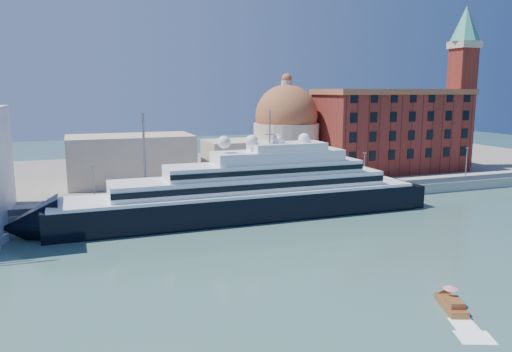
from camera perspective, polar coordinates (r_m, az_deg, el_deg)
name	(u,v)px	position (r m, az deg, el deg)	size (l,w,h in m)	color
ground	(306,251)	(79.45, 5.71, -8.56)	(400.00, 400.00, 0.00)	#355C54
quay	(238,200)	(109.58, -2.09, -2.71)	(180.00, 10.00, 2.50)	gray
land	(194,172)	(148.45, -7.05, 0.43)	(260.00, 72.00, 2.00)	slate
quay_fence	(244,195)	(105.02, -1.32, -2.22)	(180.00, 0.10, 1.20)	slate
superyacht	(232,198)	(97.27, -2.76, -2.51)	(82.48, 11.43, 24.65)	black
water_taxi	(452,304)	(63.38, 21.45, -13.44)	(3.99, 6.18, 2.79)	brown
warehouse	(391,130)	(147.41, 15.21, 5.10)	(43.00, 19.00, 23.25)	maroon
campanile	(462,77)	(162.16, 22.50, 10.40)	(8.40, 8.40, 47.00)	maroon
church	(232,144)	(132.27, -2.70, 3.68)	(66.00, 18.00, 25.50)	beige
lamp_posts	(181,165)	(103.16, -8.51, 1.26)	(120.80, 2.40, 18.00)	slate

